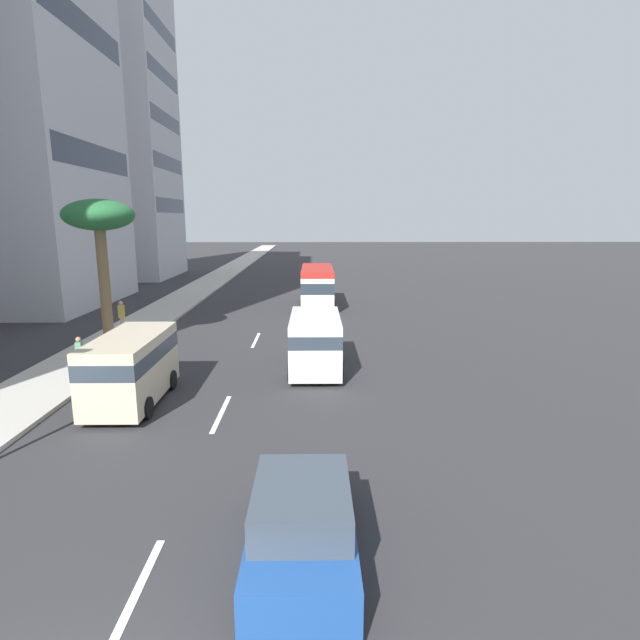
{
  "coord_description": "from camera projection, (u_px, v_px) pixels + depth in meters",
  "views": [
    {
      "loc": [
        -4.46,
        -3.08,
        6.35
      ],
      "look_at": [
        17.54,
        -3.35,
        1.85
      ],
      "focal_mm": 28.12,
      "sensor_mm": 36.0,
      "label": 1
    }
  ],
  "objects": [
    {
      "name": "ground_plane",
      "position": [
        272.0,
        307.0,
        36.46
      ],
      "size": [
        198.0,
        198.0,
        0.0
      ],
      "primitive_type": "plane",
      "color": "#2D2D30"
    },
    {
      "name": "sidewalk_right",
      "position": [
        172.0,
        306.0,
        36.36
      ],
      "size": [
        162.0,
        3.34,
        0.15
      ],
      "primitive_type": "cube",
      "color": "#B2ADA3",
      "rests_on": "ground_plane"
    },
    {
      "name": "lane_stripe_near",
      "position": [
        133.0,
        601.0,
        8.46
      ],
      "size": [
        3.2,
        0.16,
        0.01
      ],
      "primitive_type": "cube",
      "color": "silver",
      "rests_on": "ground_plane"
    },
    {
      "name": "lane_stripe_mid",
      "position": [
        221.0,
        413.0,
        16.56
      ],
      "size": [
        3.2,
        0.16,
        0.01
      ],
      "primitive_type": "cube",
      "color": "silver",
      "rests_on": "ground_plane"
    },
    {
      "name": "lane_stripe_far",
      "position": [
        256.0,
        340.0,
        26.5
      ],
      "size": [
        3.2,
        0.16,
        0.01
      ],
      "primitive_type": "cube",
      "color": "silver",
      "rests_on": "ground_plane"
    },
    {
      "name": "minibus_lead",
      "position": [
        317.0,
        285.0,
        36.14
      ],
      "size": [
        6.95,
        2.36,
        2.86
      ],
      "color": "silver",
      "rests_on": "ground_plane"
    },
    {
      "name": "van_second",
      "position": [
        315.0,
        340.0,
        20.97
      ],
      "size": [
        4.64,
        2.19,
        2.35
      ],
      "color": "silver",
      "rests_on": "ground_plane"
    },
    {
      "name": "van_third",
      "position": [
        131.0,
        365.0,
        17.27
      ],
      "size": [
        4.77,
        2.08,
        2.41
      ],
      "rotation": [
        0.0,
        0.0,
        3.14
      ],
      "color": "beige",
      "rests_on": "ground_plane"
    },
    {
      "name": "car_fourth",
      "position": [
        302.0,
        523.0,
        9.33
      ],
      "size": [
        4.29,
        1.96,
        1.65
      ],
      "color": "#1E478C",
      "rests_on": "ground_plane"
    },
    {
      "name": "pedestrian_near_lamp",
      "position": [
        122.0,
        315.0,
        27.19
      ],
      "size": [
        0.3,
        0.36,
        1.79
      ],
      "rotation": [
        0.0,
        0.0,
        1.8
      ],
      "color": "beige",
      "rests_on": "sidewalk_right"
    },
    {
      "name": "pedestrian_mid_block",
      "position": [
        80.0,
        354.0,
        19.99
      ],
      "size": [
        0.35,
        0.27,
        1.57
      ],
      "rotation": [
        0.0,
        0.0,
        0.17
      ],
      "color": "#4C8C66",
      "rests_on": "sidewalk_right"
    },
    {
      "name": "palm_tree",
      "position": [
        99.0,
        221.0,
        23.37
      ],
      "size": [
        3.24,
        3.24,
        7.07
      ],
      "color": "brown",
      "rests_on": "sidewalk_right"
    },
    {
      "name": "apartment_tower_mid",
      "position": [
        10.0,
        48.0,
        33.81
      ],
      "size": [
        13.25,
        10.31,
        35.18
      ],
      "color": "#BCBCC1",
      "rests_on": "ground_plane"
    },
    {
      "name": "office_tower_far",
      "position": [
        115.0,
        132.0,
        52.43
      ],
      "size": [
        11.37,
        10.79,
        30.31
      ],
      "color": "#BCBCC1",
      "rests_on": "ground_plane"
    }
  ]
}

